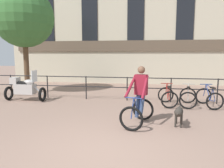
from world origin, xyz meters
name	(u,v)px	position (x,y,z in m)	size (l,w,h in m)	color
ground_plane	(103,152)	(0.00, 0.00, 0.00)	(60.00, 60.00, 0.00)	#8E7060
canal_railing	(127,85)	(0.00, 5.20, 0.71)	(15.05, 0.05, 1.05)	black
building_facade	(136,19)	(0.00, 10.99, 4.36)	(18.00, 0.72, 8.77)	#BCB299
cyclist_with_bike	(139,98)	(0.66, 2.00, 0.76)	(0.96, 1.31, 1.70)	black
dog	(179,113)	(1.78, 1.92, 0.41)	(0.35, 0.96, 0.59)	#332D28
parked_motorcycle	(25,88)	(-4.43, 4.40, 0.56)	(1.73, 0.62, 1.35)	black
parked_bicycle_near_lamp	(168,97)	(1.69, 4.54, 0.36)	(0.73, 1.15, 0.86)	black
parked_bicycle_mid_left	(188,97)	(2.47, 4.54, 0.36)	(0.83, 1.20, 0.86)	black
parked_bicycle_mid_right	(209,98)	(3.26, 4.54, 0.36)	(0.82, 1.20, 0.86)	black
tree_canalside_left	(24,18)	(-5.34, 6.16, 3.86)	(3.01, 3.01, 5.39)	brown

